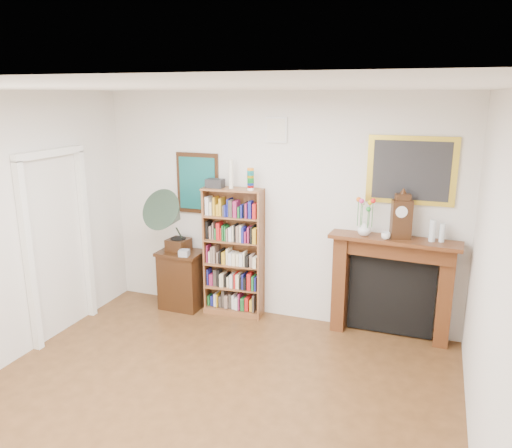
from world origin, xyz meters
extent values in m
cube|color=#4B2E16|center=(0.00, 0.00, -0.01)|extent=(4.50, 5.00, 0.01)
cube|color=white|center=(0.00, 0.00, 2.80)|extent=(4.50, 5.00, 0.01)
cube|color=silver|center=(0.00, 2.50, 1.40)|extent=(4.50, 0.01, 2.80)
cube|color=silver|center=(2.25, 0.00, 1.40)|extent=(0.01, 5.00, 2.80)
cube|color=white|center=(-2.21, 0.73, 1.05)|extent=(0.08, 0.08, 2.10)
cube|color=white|center=(-2.21, 1.67, 1.05)|extent=(0.08, 0.08, 2.10)
cube|color=white|center=(-2.21, 1.20, 2.13)|extent=(0.08, 1.02, 0.08)
cube|color=black|center=(-1.05, 2.48, 1.65)|extent=(0.58, 0.03, 0.78)
cube|color=#125958|center=(-1.05, 2.46, 1.65)|extent=(0.50, 0.01, 0.67)
cube|color=white|center=(0.00, 2.48, 2.35)|extent=(0.26, 0.03, 0.30)
cube|color=silver|center=(0.00, 2.46, 2.35)|extent=(0.22, 0.01, 0.26)
cube|color=gold|center=(1.55, 2.48, 1.95)|extent=(0.95, 0.03, 0.75)
cube|color=#262628|center=(1.55, 2.46, 1.95)|extent=(0.82, 0.01, 0.65)
cube|color=brown|center=(-0.88, 2.35, 0.82)|extent=(0.05, 0.27, 1.64)
cube|color=brown|center=(-0.15, 2.35, 0.82)|extent=(0.05, 0.27, 1.64)
cube|color=brown|center=(-0.51, 2.35, 1.63)|extent=(0.78, 0.34, 0.02)
cube|color=brown|center=(-0.51, 2.35, 0.04)|extent=(0.78, 0.34, 0.07)
cube|color=brown|center=(-0.51, 2.47, 0.82)|extent=(0.75, 0.09, 1.64)
cube|color=brown|center=(-0.51, 2.35, 0.36)|extent=(0.73, 0.31, 0.02)
cube|color=brown|center=(-0.51, 2.35, 0.67)|extent=(0.73, 0.31, 0.02)
cube|color=brown|center=(-0.51, 2.35, 0.98)|extent=(0.73, 0.31, 0.02)
cube|color=brown|center=(-0.51, 2.35, 1.29)|extent=(0.73, 0.31, 0.02)
cube|color=black|center=(-1.22, 2.27, 0.39)|extent=(0.58, 0.43, 0.78)
cube|color=#482110|center=(0.85, 2.37, 0.58)|extent=(0.17, 0.22, 1.17)
cube|color=#482110|center=(2.02, 2.37, 0.58)|extent=(0.17, 0.22, 1.17)
cube|color=#482110|center=(1.44, 2.37, 1.07)|extent=(1.34, 0.29, 0.19)
cube|color=#482110|center=(1.44, 2.33, 1.19)|extent=(1.45, 0.43, 0.04)
cube|color=black|center=(1.44, 2.44, 0.49)|extent=(0.97, 0.09, 0.94)
cube|color=black|center=(-1.26, 2.29, 0.86)|extent=(0.29, 0.29, 0.16)
cylinder|color=black|center=(-1.26, 2.29, 0.94)|extent=(0.22, 0.22, 0.01)
cone|color=#314739|center=(-1.26, 2.13, 1.30)|extent=(0.59, 0.71, 0.68)
cube|color=silver|center=(-1.09, 2.13, 0.82)|extent=(0.14, 0.14, 0.08)
cube|color=black|center=(1.49, 2.33, 1.43)|extent=(0.24, 0.18, 0.43)
cylinder|color=white|center=(1.49, 2.27, 1.53)|extent=(0.13, 0.05, 0.13)
cube|color=black|center=(1.49, 2.33, 1.68)|extent=(0.18, 0.14, 0.08)
imported|color=silver|center=(1.10, 2.33, 1.29)|extent=(0.18, 0.18, 0.16)
imported|color=silver|center=(1.35, 2.25, 1.25)|extent=(0.11, 0.11, 0.08)
cylinder|color=silver|center=(1.83, 2.34, 1.33)|extent=(0.07, 0.07, 0.24)
cylinder|color=silver|center=(1.92, 2.36, 1.31)|extent=(0.06, 0.06, 0.20)
camera|label=1|loc=(1.82, -3.18, 2.77)|focal=35.00mm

